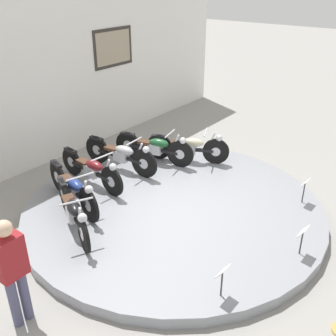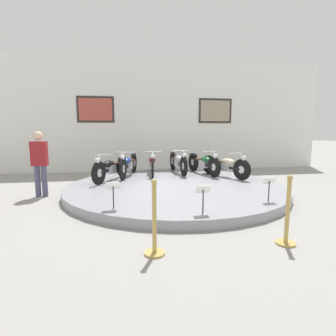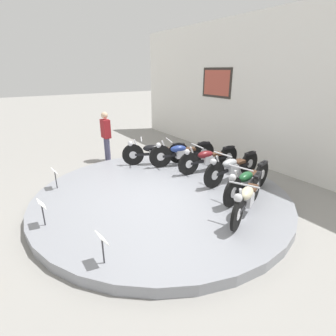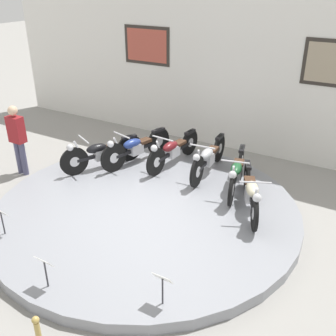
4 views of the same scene
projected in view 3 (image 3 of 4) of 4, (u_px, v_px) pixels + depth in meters
name	position (u px, v px, depth m)	size (l,w,h in m)	color
ground_plane	(162.00, 199.00, 6.14)	(60.00, 60.00, 0.00)	gray
display_platform	(162.00, 196.00, 6.10)	(5.74, 5.74, 0.20)	gray
back_wall	(278.00, 94.00, 7.38)	(14.00, 0.22, 4.41)	white
motorcycle_black	(155.00, 152.00, 7.73)	(0.93, 1.80, 0.79)	black
motorcycle_blue	(181.00, 152.00, 7.63)	(0.66, 1.96, 0.81)	black
motorcycle_maroon	(208.00, 158.00, 7.20)	(0.54, 1.97, 0.79)	black
motorcycle_silver	(232.00, 167.00, 6.51)	(0.54, 2.00, 0.80)	black
motorcycle_green	(247.00, 180.00, 5.73)	(0.63, 1.95, 0.80)	black
motorcycle_cream	(247.00, 196.00, 5.01)	(0.89, 1.80, 0.78)	black
info_placard_front_left	(55.00, 174.00, 6.13)	(0.26, 0.11, 0.51)	#333338
info_placard_front_centre	(42.00, 207.00, 4.64)	(0.26, 0.11, 0.51)	#333338
info_placard_front_right	(102.00, 242.00, 3.70)	(0.26, 0.11, 0.51)	#333338
visitor_standing	(106.00, 134.00, 8.46)	(0.36, 0.22, 1.62)	#4C4C6B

